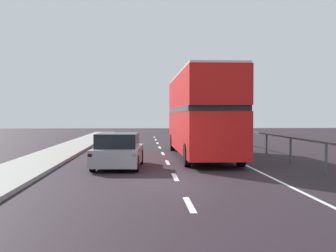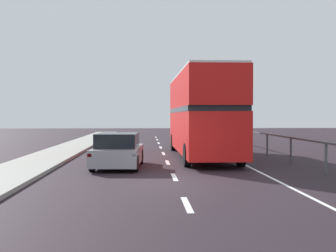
{
  "view_description": "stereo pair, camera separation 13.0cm",
  "coord_description": "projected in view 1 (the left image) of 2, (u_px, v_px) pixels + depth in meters",
  "views": [
    {
      "loc": [
        -1.12,
        -14.02,
        2.17
      ],
      "look_at": [
        -0.0,
        5.2,
        1.7
      ],
      "focal_mm": 45.75,
      "sensor_mm": 36.0,
      "label": 1
    },
    {
      "loc": [
        -0.99,
        -14.02,
        2.17
      ],
      "look_at": [
        -0.0,
        5.2,
        1.7
      ],
      "focal_mm": 45.75,
      "sensor_mm": 36.0,
      "label": 2
    }
  ],
  "objects": [
    {
      "name": "hatchback_car_near",
      "position": [
        118.0,
        151.0,
        17.83
      ],
      "size": [
        2.08,
        4.21,
        1.44
      ],
      "rotation": [
        0.0,
        0.0,
        -0.06
      ],
      "color": "gray",
      "rests_on": "ground"
    },
    {
      "name": "bridge_side_railing",
      "position": [
        267.0,
        137.0,
        23.39
      ],
      "size": [
        0.1,
        42.0,
        1.2
      ],
      "color": "#4B5353",
      "rests_on": "ground"
    },
    {
      "name": "ground_plane",
      "position": [
        177.0,
        183.0,
        14.11
      ],
      "size": [
        74.37,
        120.0,
        0.1
      ],
      "primitive_type": "cube",
      "color": "black"
    },
    {
      "name": "lane_paint_markings",
      "position": [
        205.0,
        156.0,
        22.86
      ],
      "size": [
        3.5,
        46.0,
        0.01
      ],
      "color": "silver",
      "rests_on": "ground"
    },
    {
      "name": "double_decker_bus_red",
      "position": [
        201.0,
        113.0,
        22.28
      ],
      "size": [
        2.65,
        11.49,
        4.33
      ],
      "rotation": [
        0.0,
        0.0,
        0.01
      ],
      "color": "red",
      "rests_on": "ground"
    }
  ]
}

